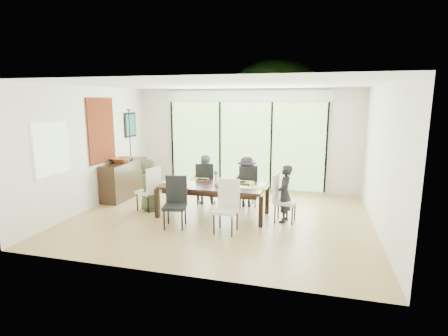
% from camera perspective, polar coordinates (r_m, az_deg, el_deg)
% --- Properties ---
extents(floor, '(6.00, 5.00, 0.01)m').
position_cam_1_polar(floor, '(7.33, -0.51, -8.10)').
color(floor, olive).
rests_on(floor, ground).
extents(ceiling, '(6.00, 5.00, 0.01)m').
position_cam_1_polar(ceiling, '(6.93, -0.55, 13.58)').
color(ceiling, white).
rests_on(ceiling, wall_back).
extents(wall_back, '(6.00, 0.02, 2.70)m').
position_cam_1_polar(wall_back, '(9.43, 3.54, 4.63)').
color(wall_back, silver).
rests_on(wall_back, floor).
extents(wall_front, '(6.00, 0.02, 2.70)m').
position_cam_1_polar(wall_front, '(4.67, -8.73, -2.04)').
color(wall_front, beige).
rests_on(wall_front, floor).
extents(wall_left, '(0.02, 5.00, 2.70)m').
position_cam_1_polar(wall_left, '(8.32, -20.97, 3.07)').
color(wall_left, silver).
rests_on(wall_left, floor).
extents(wall_right, '(0.02, 5.00, 2.70)m').
position_cam_1_polar(wall_right, '(6.86, 24.51, 1.25)').
color(wall_right, white).
rests_on(wall_right, floor).
extents(glass_doors, '(4.20, 0.02, 2.30)m').
position_cam_1_polar(glass_doors, '(9.41, 3.48, 3.70)').
color(glass_doors, '#598C3F').
rests_on(glass_doors, wall_back).
extents(blinds_header, '(4.40, 0.06, 0.28)m').
position_cam_1_polar(blinds_header, '(9.32, 3.57, 11.64)').
color(blinds_header, white).
rests_on(blinds_header, wall_back).
extents(mullion_a, '(0.05, 0.04, 2.30)m').
position_cam_1_polar(mullion_a, '(10.02, -8.41, 4.05)').
color(mullion_a, black).
rests_on(mullion_a, wall_back).
extents(mullion_b, '(0.05, 0.04, 2.30)m').
position_cam_1_polar(mullion_b, '(9.56, -0.65, 3.83)').
color(mullion_b, black).
rests_on(mullion_b, wall_back).
extents(mullion_c, '(0.05, 0.04, 2.30)m').
position_cam_1_polar(mullion_c, '(9.28, 7.72, 3.52)').
color(mullion_c, black).
rests_on(mullion_c, wall_back).
extents(mullion_d, '(0.05, 0.04, 2.30)m').
position_cam_1_polar(mullion_d, '(9.22, 16.39, 3.12)').
color(mullion_d, black).
rests_on(mullion_d, wall_back).
extents(side_window, '(0.02, 0.90, 1.00)m').
position_cam_1_polar(side_window, '(7.34, -26.24, 2.88)').
color(side_window, '#8CAD7F').
rests_on(side_window, wall_left).
extents(deck, '(6.00, 1.80, 0.10)m').
position_cam_1_polar(deck, '(10.53, 4.41, -2.44)').
color(deck, '#503422').
rests_on(deck, ground).
extents(rail_top, '(6.00, 0.08, 0.06)m').
position_cam_1_polar(rail_top, '(11.18, 5.21, 1.48)').
color(rail_top, brown).
rests_on(rail_top, deck).
extents(foliage_left, '(3.20, 3.20, 3.20)m').
position_cam_1_polar(foliage_left, '(12.46, -2.17, 6.61)').
color(foliage_left, '#14380F').
rests_on(foliage_left, ground).
extents(foliage_mid, '(4.00, 4.00, 4.00)m').
position_cam_1_polar(foliage_mid, '(12.57, 8.37, 8.19)').
color(foliage_mid, '#14380F').
rests_on(foliage_mid, ground).
extents(foliage_right, '(2.80, 2.80, 2.80)m').
position_cam_1_polar(foliage_right, '(11.74, 16.63, 5.01)').
color(foliage_right, '#14380F').
rests_on(foliage_right, ground).
extents(foliage_far, '(3.60, 3.60, 3.60)m').
position_cam_1_polar(foliage_far, '(13.42, 4.42, 7.67)').
color(foliage_far, '#14380F').
rests_on(foliage_far, ground).
extents(table_top, '(2.14, 0.98, 0.05)m').
position_cam_1_polar(table_top, '(7.28, -1.80, -2.93)').
color(table_top, black).
rests_on(table_top, floor).
extents(table_apron, '(1.96, 0.80, 0.09)m').
position_cam_1_polar(table_apron, '(7.30, -1.80, -3.54)').
color(table_apron, black).
rests_on(table_apron, floor).
extents(table_leg_fl, '(0.08, 0.08, 0.62)m').
position_cam_1_polar(table_leg_fl, '(7.36, -10.88, -5.66)').
color(table_leg_fl, black).
rests_on(table_leg_fl, floor).
extents(table_leg_fr, '(0.08, 0.08, 0.62)m').
position_cam_1_polar(table_leg_fr, '(6.74, 6.05, -7.10)').
color(table_leg_fr, black).
rests_on(table_leg_fr, floor).
extents(table_leg_bl, '(0.08, 0.08, 0.62)m').
position_cam_1_polar(table_leg_bl, '(8.11, -8.25, -4.01)').
color(table_leg_bl, black).
rests_on(table_leg_bl, floor).
extents(table_leg_br, '(0.08, 0.08, 0.62)m').
position_cam_1_polar(table_leg_br, '(7.55, 7.07, -5.12)').
color(table_leg_br, black).
rests_on(table_leg_br, floor).
extents(chair_left_end, '(0.52, 0.52, 0.98)m').
position_cam_1_polar(chair_left_end, '(7.87, -12.34, -3.26)').
color(chair_left_end, silver).
rests_on(chair_left_end, floor).
extents(chair_right_end, '(0.45, 0.45, 0.98)m').
position_cam_1_polar(chair_right_end, '(7.05, 10.01, -4.84)').
color(chair_right_end, silver).
rests_on(chair_right_end, floor).
extents(chair_far_left, '(0.50, 0.50, 0.98)m').
position_cam_1_polar(chair_far_left, '(8.23, -3.10, -2.38)').
color(chair_far_left, black).
rests_on(chair_far_left, floor).
extents(chair_far_right, '(0.52, 0.52, 0.98)m').
position_cam_1_polar(chair_far_right, '(7.99, 3.74, -2.80)').
color(chair_far_right, black).
rests_on(chair_far_right, floor).
extents(chair_near_left, '(0.48, 0.48, 0.98)m').
position_cam_1_polar(chair_near_left, '(6.69, -8.07, -5.63)').
color(chair_near_left, black).
rests_on(chair_near_left, floor).
extents(chair_near_right, '(0.43, 0.43, 0.98)m').
position_cam_1_polar(chair_near_right, '(6.38, 0.28, -6.35)').
color(chair_near_right, silver).
rests_on(chair_near_right, floor).
extents(person_left_end, '(0.44, 0.59, 1.15)m').
position_cam_1_polar(person_left_end, '(7.84, -12.23, -2.67)').
color(person_left_end, '#435035').
rests_on(person_left_end, floor).
extents(person_right_end, '(0.41, 0.58, 1.15)m').
position_cam_1_polar(person_right_end, '(7.03, 9.87, -4.16)').
color(person_right_end, black).
rests_on(person_right_end, floor).
extents(person_far_left, '(0.57, 0.40, 1.15)m').
position_cam_1_polar(person_far_left, '(8.20, -3.15, -1.83)').
color(person_far_left, '#708EA2').
rests_on(person_far_left, floor).
extents(person_far_right, '(0.56, 0.37, 1.15)m').
position_cam_1_polar(person_far_right, '(7.95, 3.72, -2.24)').
color(person_far_right, '#271E2D').
rests_on(person_far_right, floor).
extents(placemat_left, '(0.39, 0.29, 0.01)m').
position_cam_1_polar(placemat_left, '(7.59, -8.69, -2.24)').
color(placemat_left, '#9BBC43').
rests_on(placemat_left, table_top).
extents(placemat_right, '(0.39, 0.29, 0.01)m').
position_cam_1_polar(placemat_right, '(7.07, 5.61, -3.16)').
color(placemat_right, '#A0BB42').
rests_on(placemat_right, table_top).
extents(placemat_far_l, '(0.39, 0.29, 0.01)m').
position_cam_1_polar(placemat_far_l, '(7.78, -4.14, -1.82)').
color(placemat_far_l, '#8AB03E').
rests_on(placemat_far_l, table_top).
extents(placemat_far_r, '(0.39, 0.29, 0.01)m').
position_cam_1_polar(placemat_far_r, '(7.52, 3.10, -2.26)').
color(placemat_far_r, '#87C345').
rests_on(placemat_far_r, table_top).
extents(placemat_paper, '(0.39, 0.29, 0.01)m').
position_cam_1_polar(placemat_paper, '(7.17, -6.71, -2.97)').
color(placemat_paper, white).
rests_on(placemat_paper, table_top).
extents(tablet_far_l, '(0.23, 0.16, 0.01)m').
position_cam_1_polar(tablet_far_l, '(7.70, -3.56, -1.88)').
color(tablet_far_l, black).
rests_on(tablet_far_l, table_top).
extents(tablet_far_r, '(0.21, 0.15, 0.01)m').
position_cam_1_polar(tablet_far_r, '(7.48, 2.64, -2.27)').
color(tablet_far_r, black).
rests_on(tablet_far_r, table_top).
extents(papers, '(0.27, 0.20, 0.00)m').
position_cam_1_polar(papers, '(7.06, 3.54, -3.14)').
color(papers, white).
rests_on(papers, table_top).
extents(platter_base, '(0.23, 0.23, 0.02)m').
position_cam_1_polar(platter_base, '(7.17, -6.71, -2.86)').
color(platter_base, white).
rests_on(platter_base, table_top).
extents(platter_snacks, '(0.18, 0.18, 0.01)m').
position_cam_1_polar(platter_snacks, '(7.17, -6.72, -2.74)').
color(platter_snacks, '#BF7516').
rests_on(platter_snacks, table_top).
extents(vase, '(0.07, 0.07, 0.11)m').
position_cam_1_polar(vase, '(7.29, -1.32, -2.25)').
color(vase, silver).
rests_on(vase, table_top).
extents(hyacinth_stems, '(0.04, 0.04, 0.14)m').
position_cam_1_polar(hyacinth_stems, '(7.27, -1.32, -1.43)').
color(hyacinth_stems, '#337226').
rests_on(hyacinth_stems, table_top).
extents(hyacinth_blooms, '(0.10, 0.10, 0.10)m').
position_cam_1_polar(hyacinth_blooms, '(7.25, -1.32, -0.74)').
color(hyacinth_blooms, '#5262CE').
rests_on(hyacinth_blooms, table_top).
extents(laptop, '(0.34, 0.27, 0.02)m').
position_cam_1_polar(laptop, '(7.46, -8.30, -2.39)').
color(laptop, silver).
rests_on(laptop, table_top).
extents(cup_a, '(0.16, 0.16, 0.09)m').
position_cam_1_polar(cup_a, '(7.62, -6.53, -1.81)').
color(cup_a, white).
rests_on(cup_a, table_top).
extents(cup_b, '(0.12, 0.12, 0.08)m').
position_cam_1_polar(cup_b, '(7.13, -0.88, -2.66)').
color(cup_b, white).
rests_on(cup_b, table_top).
extents(cup_c, '(0.14, 0.14, 0.09)m').
position_cam_1_polar(cup_c, '(7.18, 4.56, -2.59)').
color(cup_c, white).
rests_on(cup_c, table_top).
extents(book, '(0.22, 0.25, 0.02)m').
position_cam_1_polar(book, '(7.25, 0.20, -2.69)').
color(book, white).
rests_on(book, table_top).
extents(sideboard, '(0.45, 1.59, 0.89)m').
position_cam_1_polar(sideboard, '(9.10, -15.89, -1.77)').
color(sideboard, black).
rests_on(sideboard, floor).
extents(bowl, '(0.47, 0.47, 0.12)m').
position_cam_1_polar(bowl, '(8.93, -16.39, 1.26)').
color(bowl, brown).
rests_on(bowl, sideboard).
extents(candlestick_base, '(0.10, 0.10, 0.04)m').
position_cam_1_polar(candlestick_base, '(9.31, -14.95, 1.49)').
color(candlestick_base, black).
rests_on(candlestick_base, sideboard).
extents(candlestick_shaft, '(0.02, 0.02, 1.24)m').
position_cam_1_polar(candlestick_shaft, '(9.23, -15.14, 5.32)').
color(candlestick_shaft, black).
rests_on(candlestick_shaft, sideboard).
extents(candlestick_pan, '(0.10, 0.10, 0.03)m').
position_cam_1_polar(candlestick_pan, '(9.20, -15.34, 9.14)').
color(candlestick_pan, black).
rests_on(candlestick_pan, sideboard).
extents(candle, '(0.04, 0.04, 0.10)m').
position_cam_1_polar(candle, '(9.20, -15.36, 9.51)').
color(candle, silver).
rests_on(candle, sideboard).
extents(tapestry, '(0.02, 1.00, 1.50)m').
position_cam_1_polar(tapestry, '(8.59, -19.36, 5.75)').
color(tapestry, maroon).
rests_on(tapestry, wall_left).
extents(art_frame, '(0.03, 0.55, 0.65)m').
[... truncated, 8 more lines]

